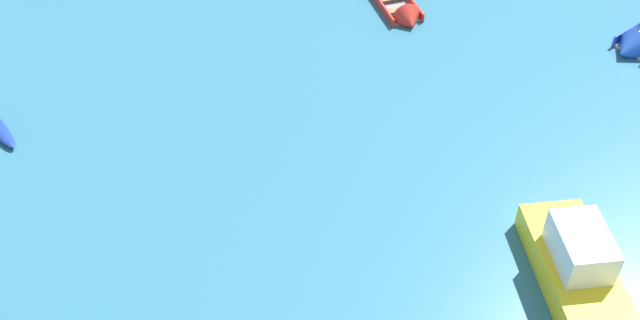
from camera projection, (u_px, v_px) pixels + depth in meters
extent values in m
cube|color=gray|center=(394.00, 4.00, 30.20)|extent=(1.97, 3.04, 0.09)
cube|color=red|center=(380.00, 4.00, 29.98)|extent=(1.02, 2.82, 0.34)
cone|color=red|center=(409.00, 22.00, 29.04)|extent=(1.30, 1.01, 1.15)
cube|color=#937047|center=(401.00, 9.00, 29.58)|extent=(1.11, 0.63, 0.03)
cube|color=yellow|center=(580.00, 284.00, 19.89)|extent=(2.45, 5.34, 0.77)
cube|color=white|center=(581.00, 247.00, 19.66)|extent=(1.51, 2.01, 0.99)
cube|color=black|center=(595.00, 267.00, 18.92)|extent=(1.21, 0.32, 0.44)
cone|color=blue|center=(628.00, 50.00, 27.60)|extent=(1.44, 1.48, 1.23)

